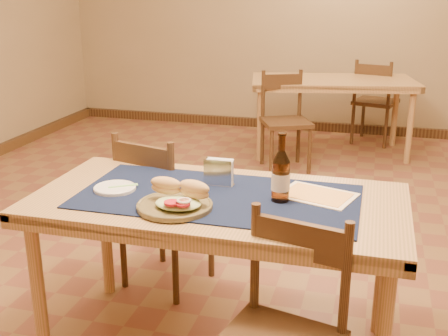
% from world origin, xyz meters
% --- Properties ---
extents(room, '(6.04, 7.04, 2.84)m').
position_xyz_m(room, '(0.00, 0.00, 1.40)').
color(room, brown).
rests_on(room, ground).
extents(main_table, '(1.60, 0.80, 0.75)m').
position_xyz_m(main_table, '(0.00, -0.80, 0.67)').
color(main_table, tan).
rests_on(main_table, ground).
extents(placemat, '(1.20, 0.60, 0.01)m').
position_xyz_m(placemat, '(0.00, -0.80, 0.75)').
color(placemat, '#0E1833').
rests_on(placemat, main_table).
extents(baseboard, '(6.00, 7.00, 0.10)m').
position_xyz_m(baseboard, '(0.00, 0.00, 0.05)').
color(baseboard, '#49311A').
rests_on(baseboard, ground).
extents(back_table, '(1.69, 1.08, 0.75)m').
position_xyz_m(back_table, '(0.21, 2.58, 0.67)').
color(back_table, tan).
rests_on(back_table, ground).
extents(chair_main_far, '(0.51, 0.51, 0.90)m').
position_xyz_m(chair_main_far, '(-0.45, -0.33, 0.47)').
color(chair_main_far, '#49311A').
rests_on(chair_main_far, ground).
extents(chair_back_near, '(0.54, 0.54, 0.89)m').
position_xyz_m(chair_back_near, '(-0.16, 1.98, 0.46)').
color(chair_back_near, '#49311A').
rests_on(chair_back_near, ground).
extents(chair_back_far, '(0.51, 0.51, 0.89)m').
position_xyz_m(chair_back_far, '(0.62, 3.08, 0.46)').
color(chair_back_far, '#49311A').
rests_on(chair_back_far, ground).
extents(sandwich_plate, '(0.31, 0.31, 0.12)m').
position_xyz_m(sandwich_plate, '(-0.12, -0.98, 0.79)').
color(sandwich_plate, brown).
rests_on(sandwich_plate, placemat).
extents(side_plate, '(0.19, 0.19, 0.02)m').
position_xyz_m(side_plate, '(-0.46, -0.85, 0.76)').
color(side_plate, white).
rests_on(side_plate, placemat).
extents(fork, '(0.12, 0.08, 0.00)m').
position_xyz_m(fork, '(-0.42, -0.82, 0.77)').
color(fork, '#98E87F').
rests_on(fork, side_plate).
extents(beer_bottle, '(0.08, 0.08, 0.29)m').
position_xyz_m(beer_bottle, '(0.27, -0.78, 0.86)').
color(beer_bottle, '#43230C').
rests_on(beer_bottle, placemat).
extents(napkin_holder, '(0.14, 0.05, 0.12)m').
position_xyz_m(napkin_holder, '(-0.03, -0.67, 0.81)').
color(napkin_holder, silver).
rests_on(napkin_holder, placemat).
extents(menu_card, '(0.37, 0.31, 0.01)m').
position_xyz_m(menu_card, '(0.41, -0.69, 0.76)').
color(menu_card, beige).
rests_on(menu_card, placemat).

